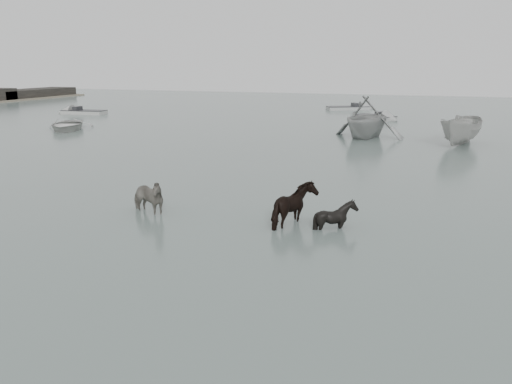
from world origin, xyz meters
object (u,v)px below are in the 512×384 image
pony_dark (296,201)px  pony_pinto (146,193)px  rowboat_lead (67,123)px  pony_black (336,208)px

pony_dark → pony_pinto: bearing=87.8°
pony_pinto → pony_dark: size_ratio=1.09×
pony_dark → rowboat_lead: (-22.63, 16.67, -0.29)m
pony_black → rowboat_lead: bearing=65.3°
pony_pinto → pony_dark: 5.13m
pony_dark → rowboat_lead: bearing=46.1°
rowboat_lead → pony_black: bearing=-61.5°
pony_pinto → pony_dark: bearing=-66.1°
rowboat_lead → pony_dark: bearing=-63.2°
pony_dark → rowboat_lead: pony_dark is taller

